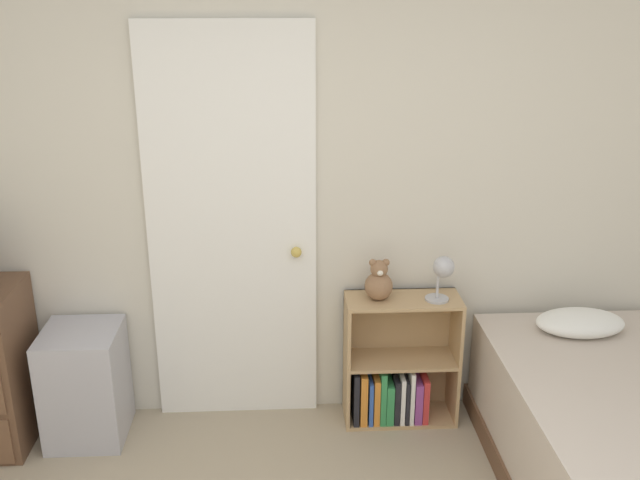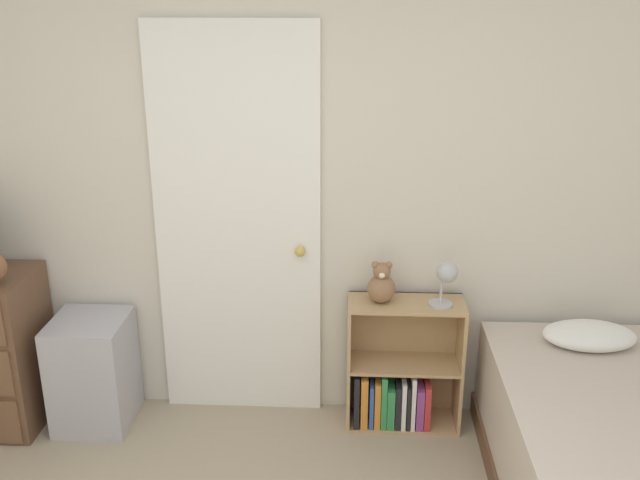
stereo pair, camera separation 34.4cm
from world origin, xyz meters
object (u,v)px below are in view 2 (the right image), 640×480
object	(u,v)px
bookshelf	(398,380)
teddy_bear	(381,285)
storage_bin	(94,371)
desk_lamp	(446,276)
bed	(627,478)

from	to	relation	value
bookshelf	teddy_bear	bearing A→B (deg)	179.01
teddy_bear	storage_bin	bearing A→B (deg)	-177.33
bookshelf	desk_lamp	world-z (taller)	desk_lamp
desk_lamp	bed	distance (m)	1.19
bookshelf	bed	world-z (taller)	bookshelf
bookshelf	teddy_bear	size ratio (longest dim) A/B	3.22
storage_bin	bookshelf	bearing A→B (deg)	2.44
bookshelf	storage_bin	bearing A→B (deg)	-177.56
teddy_bear	desk_lamp	distance (m)	0.33
teddy_bear	bed	distance (m)	1.40
storage_bin	bed	distance (m)	2.64
bookshelf	bed	distance (m)	1.21
teddy_bear	bed	size ratio (longest dim) A/B	0.12
bookshelf	bed	bearing A→B (deg)	-40.73
storage_bin	teddy_bear	distance (m)	1.60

